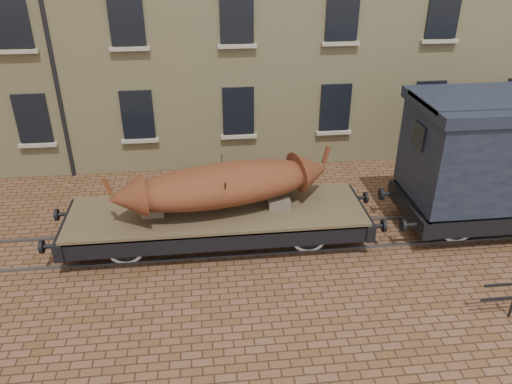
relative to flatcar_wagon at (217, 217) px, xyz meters
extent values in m
plane|color=#54351E|center=(3.52, 0.00, -0.85)|extent=(90.00, 90.00, 0.00)
cube|color=black|center=(-5.98, 4.96, 1.35)|extent=(1.10, 0.12, 1.70)
cube|color=#A89C87|center=(-5.98, 4.90, 0.40)|extent=(1.30, 0.18, 0.12)
cube|color=black|center=(-2.48, 4.96, 1.35)|extent=(1.10, 0.12, 1.70)
cube|color=#A89C87|center=(-2.48, 4.90, 0.40)|extent=(1.30, 0.18, 0.12)
cube|color=black|center=(1.02, 4.96, 1.35)|extent=(1.10, 0.12, 1.70)
cube|color=#A89C87|center=(1.02, 4.90, 0.40)|extent=(1.30, 0.18, 0.12)
cube|color=black|center=(4.52, 4.96, 1.35)|extent=(1.10, 0.12, 1.70)
cube|color=#A89C87|center=(4.52, 4.90, 0.40)|extent=(1.30, 0.18, 0.12)
cube|color=black|center=(8.02, 4.96, 1.35)|extent=(1.10, 0.12, 1.70)
cube|color=#A89C87|center=(8.02, 4.90, 0.40)|extent=(1.30, 0.18, 0.12)
cube|color=black|center=(-5.98, 4.96, 4.55)|extent=(1.10, 0.12, 1.70)
cube|color=#A89C87|center=(-5.98, 4.90, 3.60)|extent=(1.30, 0.18, 0.12)
cube|color=black|center=(-2.48, 4.96, 4.55)|extent=(1.10, 0.12, 1.70)
cube|color=#A89C87|center=(-2.48, 4.90, 3.60)|extent=(1.30, 0.18, 0.12)
cube|color=black|center=(1.02, 4.96, 4.55)|extent=(1.10, 0.12, 1.70)
cube|color=#A89C87|center=(1.02, 4.90, 3.60)|extent=(1.30, 0.18, 0.12)
cube|color=black|center=(4.52, 4.96, 4.55)|extent=(1.10, 0.12, 1.70)
cube|color=#A89C87|center=(4.52, 4.90, 3.60)|extent=(1.30, 0.18, 0.12)
cube|color=black|center=(8.02, 4.96, 4.55)|extent=(1.10, 0.12, 1.70)
cube|color=#A89C87|center=(8.02, 4.90, 3.60)|extent=(1.30, 0.18, 0.12)
cube|color=#59595E|center=(3.52, -0.72, -0.82)|extent=(30.00, 0.08, 0.06)
cube|color=#59595E|center=(3.52, 0.72, -0.82)|extent=(30.00, 0.08, 0.06)
cube|color=brown|center=(0.00, 0.00, 0.15)|extent=(8.03, 2.35, 0.13)
cube|color=black|center=(0.00, -1.09, -0.10)|extent=(8.03, 0.17, 0.48)
cube|color=black|center=(0.00, 1.09, -0.10)|extent=(8.03, 0.17, 0.48)
cube|color=black|center=(-4.01, 0.00, -0.10)|extent=(0.24, 2.46, 0.48)
cylinder|color=black|center=(-4.31, -0.80, -0.10)|extent=(0.37, 0.11, 0.11)
cylinder|color=black|center=(-4.50, -0.80, -0.10)|extent=(0.09, 0.34, 0.34)
cylinder|color=black|center=(-4.31, 0.80, -0.10)|extent=(0.37, 0.11, 0.11)
cylinder|color=black|center=(-4.50, 0.80, -0.10)|extent=(0.09, 0.34, 0.34)
cube|color=black|center=(4.01, 0.00, -0.10)|extent=(0.24, 2.46, 0.48)
cylinder|color=black|center=(4.31, -0.80, -0.10)|extent=(0.37, 0.11, 0.11)
cylinder|color=black|center=(4.50, -0.80, -0.10)|extent=(0.09, 0.34, 0.34)
cylinder|color=black|center=(4.31, 0.80, -0.10)|extent=(0.37, 0.11, 0.11)
cylinder|color=black|center=(4.50, 0.80, -0.10)|extent=(0.09, 0.34, 0.34)
cylinder|color=black|center=(-2.46, 0.00, -0.34)|extent=(0.11, 2.03, 0.11)
cylinder|color=silver|center=(-2.46, -0.72, -0.34)|extent=(1.03, 0.07, 1.03)
cylinder|color=black|center=(-2.46, -0.72, -0.34)|extent=(0.84, 0.11, 0.84)
cube|color=black|center=(-2.46, -0.85, -0.08)|extent=(0.96, 0.09, 0.11)
cylinder|color=silver|center=(-2.46, 0.72, -0.34)|extent=(1.03, 0.07, 1.03)
cylinder|color=black|center=(-2.46, 0.72, -0.34)|extent=(0.84, 0.11, 0.84)
cube|color=black|center=(-2.46, 0.85, -0.08)|extent=(0.96, 0.09, 0.11)
cylinder|color=black|center=(2.46, 0.00, -0.34)|extent=(0.11, 2.03, 0.11)
cylinder|color=silver|center=(2.46, -0.72, -0.34)|extent=(1.03, 0.07, 1.03)
cylinder|color=black|center=(2.46, -0.72, -0.34)|extent=(0.84, 0.11, 0.84)
cube|color=black|center=(2.46, -0.85, -0.08)|extent=(0.96, 0.09, 0.11)
cylinder|color=silver|center=(2.46, 0.72, -0.34)|extent=(1.03, 0.07, 1.03)
cylinder|color=black|center=(2.46, 0.72, -0.34)|extent=(0.84, 0.11, 0.84)
cube|color=black|center=(2.46, 0.85, -0.08)|extent=(0.96, 0.09, 0.11)
cube|color=black|center=(0.00, 0.00, -0.27)|extent=(4.28, 0.06, 0.06)
cube|color=brown|center=(-1.71, 0.00, 0.37)|extent=(0.59, 0.54, 0.30)
cube|color=brown|center=(1.71, 0.00, 0.37)|extent=(0.59, 0.54, 0.30)
ellipsoid|color=maroon|center=(0.22, 0.00, 0.99)|extent=(5.62, 2.75, 1.08)
cone|color=maroon|center=(-2.28, -0.53, 1.04)|extent=(1.12, 1.19, 1.02)
cube|color=maroon|center=(-2.69, -0.61, 1.43)|extent=(0.23, 0.15, 0.52)
cone|color=maroon|center=(2.72, 0.53, 1.04)|extent=(1.12, 1.19, 1.02)
cube|color=maroon|center=(3.13, 0.61, 1.43)|extent=(0.23, 0.15, 0.52)
cylinder|color=#35221B|center=(0.22, -0.44, 0.86)|extent=(0.05, 0.92, 1.31)
cylinder|color=#35221B|center=(0.22, 0.44, 0.86)|extent=(0.05, 0.92, 1.31)
cube|color=black|center=(8.84, 1.22, -0.08)|extent=(6.67, 0.18, 0.50)
cube|color=black|center=(5.50, 0.00, -0.08)|extent=(0.24, 2.67, 0.50)
cylinder|color=black|center=(5.00, -0.89, -0.08)|extent=(0.09, 0.36, 0.36)
cylinder|color=black|center=(5.00, 0.89, -0.08)|extent=(0.09, 0.36, 0.36)
cylinder|color=black|center=(6.73, 0.00, -0.32)|extent=(0.11, 2.11, 0.11)
cylinder|color=silver|center=(6.73, -0.72, -0.32)|extent=(1.07, 0.08, 1.07)
cylinder|color=black|center=(6.73, -0.72, -0.32)|extent=(0.88, 0.11, 0.88)
cylinder|color=silver|center=(6.73, 0.72, -0.32)|extent=(1.07, 0.08, 1.07)
cylinder|color=black|center=(6.73, 0.72, -0.32)|extent=(0.88, 0.11, 0.88)
cube|color=black|center=(5.48, 0.00, 2.15)|extent=(0.09, 0.67, 0.67)
camera|label=1|loc=(-0.27, -11.88, 7.09)|focal=35.00mm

